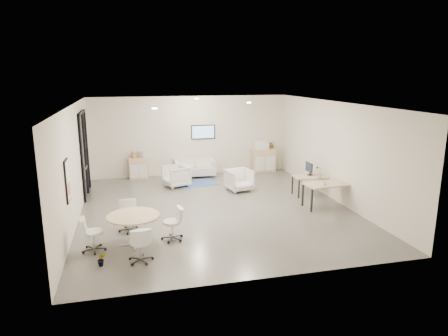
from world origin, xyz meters
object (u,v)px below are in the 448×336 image
Objects in this scene: armchair_right at (239,179)px; round_table at (133,218)px; loveseat at (195,168)px; desk_rear at (312,178)px; sideboard_right at (263,160)px; sideboard_left at (139,168)px; desk_front at (328,186)px; armchair_left at (176,175)px.

round_table is (-3.74, -3.89, 0.26)m from armchair_right.
armchair_right is (1.19, -2.40, 0.09)m from loveseat.
desk_rear is at bearing -36.51° from armchair_right.
loveseat is at bearing -177.18° from sideboard_right.
round_table is at bearing -144.98° from armchair_right.
armchair_right reaches higher than round_table.
sideboard_left is 0.55× the size of desk_front.
sideboard_left is at bearing 87.02° from round_table.
desk_rear is (0.48, -3.62, 0.10)m from sideboard_right.
round_table reaches higher than desk_rear.
loveseat is at bearing -4.87° from sideboard_left.
loveseat is at bearing 67.91° from round_table.
desk_front reaches higher than desk_rear.
armchair_left reaches higher than desk_front.
sideboard_right is at bearing 49.34° from round_table.
armchair_left is (-0.91, -1.29, 0.10)m from loveseat.
desk_rear is 1.34m from desk_front.
sideboard_left is at bearing 151.20° from desk_rear.
armchair_right is (-1.78, -2.54, -0.07)m from sideboard_right.
desk_rear is 1.05× the size of round_table.
armchair_right is 5.40m from round_table.
armchair_left is 0.65× the size of desk_rear.
loveseat is 1.96× the size of armchair_right.
armchair_left reaches higher than desk_rear.
round_table is (-6.01, -2.81, 0.08)m from desk_rear.
round_table is (-2.55, -6.28, 0.35)m from loveseat.
desk_rear is (5.67, -3.66, 0.17)m from sideboard_left.
loveseat reaches higher than desk_rear.
desk_front is at bearing -41.91° from sideboard_left.
loveseat is 1.27× the size of desk_rear.
desk_front is (-0.11, -1.33, 0.10)m from desk_rear.
sideboard_left is 0.68× the size of round_table.
loveseat is at bearing 127.01° from armchair_left.
sideboard_right is 0.60× the size of loveseat.
sideboard_right is at bearing 5.52° from loveseat.
armchair_left is (-3.88, -1.44, -0.07)m from sideboard_right.
desk_rear is at bearing -42.45° from loveseat.
sideboard_right is 4.14m from armchair_left.
sideboard_right is at bearing 43.88° from armchair_right.
loveseat is at bearing 118.96° from desk_front.
armchair_right is (3.40, -2.59, 0.00)m from sideboard_left.
armchair_left is at bearing 157.51° from desk_rear.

